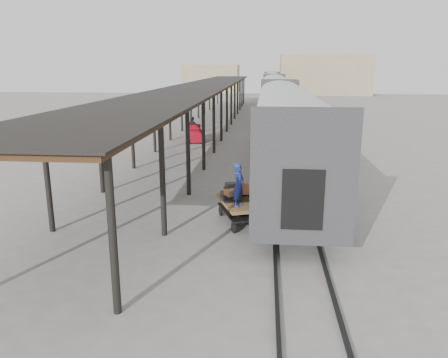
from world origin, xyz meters
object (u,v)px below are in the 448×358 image
Objects in this scene: luggage_tug at (195,135)px; pedestrian at (193,128)px; baggage_cart at (240,206)px; porter at (239,185)px.

luggage_tug is 1.43m from pedestrian.
luggage_tug is (-4.48, 17.54, -0.03)m from baggage_cart.
baggage_cart is 1.67× the size of porter.
pedestrian reaches higher than luggage_tug.
baggage_cart is at bearing -90.33° from luggage_tug.
porter is at bearing -109.80° from baggage_cart.
baggage_cart is 19.51m from pedestrian.
porter is 20.15m from pedestrian.
luggage_tug is at bearing 129.57° from pedestrian.
porter reaches higher than baggage_cart.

